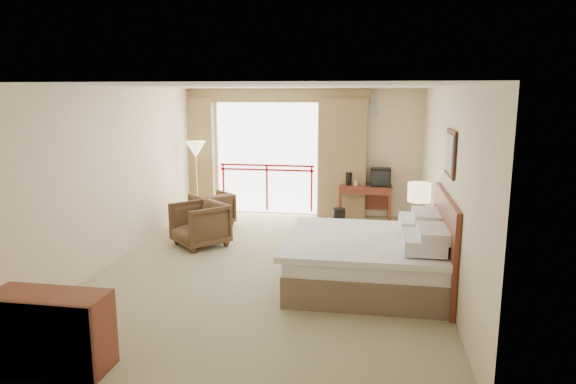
% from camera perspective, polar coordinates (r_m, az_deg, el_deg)
% --- Properties ---
extents(floor, '(7.00, 7.00, 0.00)m').
position_cam_1_polar(floor, '(8.00, -1.82, -8.09)').
color(floor, gray).
rests_on(floor, ground).
extents(ceiling, '(7.00, 7.00, 0.00)m').
position_cam_1_polar(ceiling, '(7.56, -1.95, 11.64)').
color(ceiling, white).
rests_on(ceiling, wall_back).
extents(wall_back, '(5.00, 0.00, 5.00)m').
position_cam_1_polar(wall_back, '(11.08, 1.72, 4.45)').
color(wall_back, beige).
rests_on(wall_back, ground).
extents(wall_front, '(5.00, 0.00, 5.00)m').
position_cam_1_polar(wall_front, '(4.37, -11.07, -6.04)').
color(wall_front, beige).
rests_on(wall_front, ground).
extents(wall_left, '(0.00, 7.00, 7.00)m').
position_cam_1_polar(wall_left, '(8.52, -18.62, 1.88)').
color(wall_left, beige).
rests_on(wall_left, ground).
extents(wall_right, '(0.00, 7.00, 7.00)m').
position_cam_1_polar(wall_right, '(7.58, 16.98, 0.91)').
color(wall_right, beige).
rests_on(wall_right, ground).
extents(balcony_door, '(2.40, 0.00, 2.40)m').
position_cam_1_polar(balcony_door, '(11.22, -2.36, 3.75)').
color(balcony_door, white).
rests_on(balcony_door, wall_back).
extents(balcony_railing, '(2.09, 0.03, 1.02)m').
position_cam_1_polar(balcony_railing, '(11.25, -2.37, 1.78)').
color(balcony_railing, '#A30E0E').
rests_on(balcony_railing, wall_back).
extents(curtain_left, '(1.00, 0.26, 2.50)m').
position_cam_1_polar(curtain_left, '(11.54, -10.56, 4.03)').
color(curtain_left, olive).
rests_on(curtain_left, wall_back).
extents(curtain_right, '(1.00, 0.26, 2.50)m').
position_cam_1_polar(curtain_right, '(10.86, 6.06, 3.73)').
color(curtain_right, olive).
rests_on(curtain_right, wall_back).
extents(valance, '(4.40, 0.22, 0.28)m').
position_cam_1_polar(valance, '(11.03, -2.53, 10.66)').
color(valance, olive).
rests_on(valance, wall_back).
extents(hvac_vent, '(0.50, 0.04, 0.50)m').
position_cam_1_polar(hvac_vent, '(10.88, 8.62, 9.49)').
color(hvac_vent, silver).
rests_on(hvac_vent, wall_back).
extents(bed, '(2.13, 2.06, 0.97)m').
position_cam_1_polar(bed, '(7.17, 9.10, -7.35)').
color(bed, brown).
rests_on(bed, floor).
extents(headboard, '(0.06, 2.10, 1.30)m').
position_cam_1_polar(headboard, '(7.15, 16.94, -5.45)').
color(headboard, '#5E2418').
rests_on(headboard, wall_right).
extents(framed_art, '(0.04, 0.72, 0.60)m').
position_cam_1_polar(framed_art, '(6.92, 17.59, 4.13)').
color(framed_art, black).
rests_on(framed_art, wall_right).
extents(nightstand, '(0.43, 0.50, 0.57)m').
position_cam_1_polar(nightstand, '(8.43, 14.15, -5.38)').
color(nightstand, '#5E2418').
rests_on(nightstand, floor).
extents(table_lamp, '(0.36, 0.36, 0.63)m').
position_cam_1_polar(table_lamp, '(8.29, 14.37, -0.12)').
color(table_lamp, tan).
rests_on(table_lamp, nightstand).
extents(phone, '(0.19, 0.15, 0.08)m').
position_cam_1_polar(phone, '(8.19, 13.98, -3.46)').
color(phone, black).
rests_on(phone, nightstand).
extents(desk, '(1.09, 0.53, 0.71)m').
position_cam_1_polar(desk, '(10.86, 8.59, -0.05)').
color(desk, '#5E2418').
rests_on(desk, floor).
extents(tv, '(0.41, 0.33, 0.37)m').
position_cam_1_polar(tv, '(10.75, 10.24, 1.63)').
color(tv, black).
rests_on(tv, desk).
extents(coffee_maker, '(0.15, 0.15, 0.27)m').
position_cam_1_polar(coffee_maker, '(10.77, 6.77, 1.47)').
color(coffee_maker, black).
rests_on(coffee_maker, desk).
extents(cup, '(0.09, 0.09, 0.11)m').
position_cam_1_polar(cup, '(10.73, 7.55, 0.97)').
color(cup, white).
rests_on(cup, desk).
extents(wastebasket, '(0.30, 0.30, 0.32)m').
position_cam_1_polar(wastebasket, '(10.39, 5.67, -2.71)').
color(wastebasket, black).
rests_on(wastebasket, floor).
extents(armchair_far, '(1.01, 1.00, 0.66)m').
position_cam_1_polar(armchair_far, '(10.44, -8.40, -3.62)').
color(armchair_far, '#412C1B').
rests_on(armchair_far, floor).
extents(armchair_near, '(1.16, 1.16, 0.76)m').
position_cam_1_polar(armchair_near, '(9.09, -9.68, -5.87)').
color(armchair_near, '#412C1B').
rests_on(armchair_near, floor).
extents(side_table, '(0.47, 0.47, 0.51)m').
position_cam_1_polar(side_table, '(9.66, -10.24, -2.74)').
color(side_table, black).
rests_on(side_table, floor).
extents(book, '(0.24, 0.25, 0.02)m').
position_cam_1_polar(book, '(9.62, -10.27, -1.78)').
color(book, white).
rests_on(book, side_table).
extents(floor_lamp, '(0.41, 0.41, 1.62)m').
position_cam_1_polar(floor_lamp, '(10.89, -10.22, 4.38)').
color(floor_lamp, tan).
rests_on(floor_lamp, floor).
extents(dresser, '(1.14, 0.48, 0.76)m').
position_cam_1_polar(dresser, '(5.54, -25.01, -13.91)').
color(dresser, '#5E2418').
rests_on(dresser, floor).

